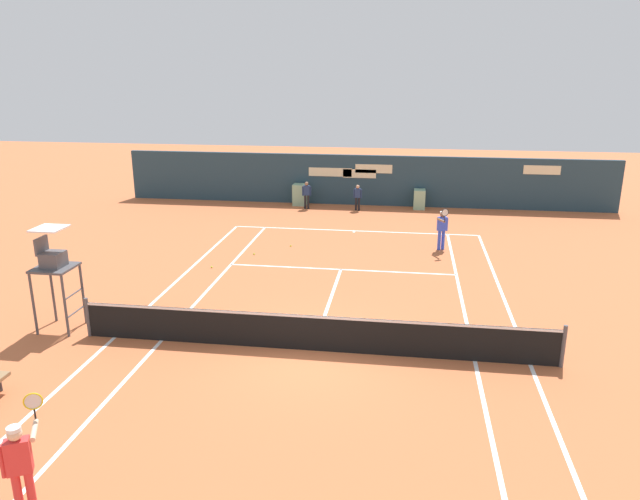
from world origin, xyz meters
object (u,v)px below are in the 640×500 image
at_px(tennis_ball_mid_court, 254,254).
at_px(tennis_ball_near_service_line, 212,267).
at_px(player_near_side, 20,462).
at_px(umpire_chair, 53,263).
at_px(player_on_baseline, 442,227).
at_px(ball_kid_right_post, 307,193).
at_px(tennis_ball_by_sideline, 291,246).
at_px(ball_kid_centre_post, 358,196).

xyz_separation_m(tennis_ball_mid_court, tennis_ball_near_service_line, (-1.11, -1.74, 0.00)).
xyz_separation_m(player_near_side, tennis_ball_mid_court, (0.11, 14.06, -0.95)).
xyz_separation_m(umpire_chair, player_on_baseline, (10.60, 9.03, -0.94)).
xyz_separation_m(player_on_baseline, ball_kid_right_post, (-6.38, 6.27, -0.14)).
distance_m(player_on_baseline, ball_kid_right_post, 8.95).
bearing_deg(tennis_ball_by_sideline, umpire_chair, -118.68).
bearing_deg(player_near_side, tennis_ball_near_service_line, 67.48).
bearing_deg(tennis_ball_near_service_line, ball_kid_right_post, 79.48).
xyz_separation_m(player_near_side, ball_kid_right_post, (0.81, 22.04, -0.19)).
height_order(player_on_baseline, ball_kid_centre_post, player_on_baseline).
bearing_deg(tennis_ball_near_service_line, ball_kid_centre_post, 65.81).
height_order(ball_kid_right_post, tennis_ball_mid_court, ball_kid_right_post).
distance_m(player_near_side, tennis_ball_mid_court, 14.09).
bearing_deg(tennis_ball_by_sideline, tennis_ball_near_service_line, -127.11).
bearing_deg(tennis_ball_mid_court, umpire_chair, -115.72).
distance_m(player_on_baseline, tennis_ball_by_sideline, 5.98).
relative_size(ball_kid_centre_post, tennis_ball_mid_court, 18.88).
height_order(ball_kid_centre_post, tennis_ball_mid_court, ball_kid_centre_post).
distance_m(tennis_ball_by_sideline, tennis_ball_mid_court, 1.73).
height_order(umpire_chair, player_near_side, umpire_chair).
bearing_deg(player_on_baseline, tennis_ball_by_sideline, -22.92).
bearing_deg(ball_kid_centre_post, ball_kid_right_post, 1.43).
bearing_deg(tennis_ball_mid_court, player_on_baseline, 13.60).
height_order(player_on_baseline, tennis_ball_near_service_line, player_on_baseline).
relative_size(umpire_chair, ball_kid_right_post, 2.07).
height_order(tennis_ball_by_sideline, tennis_ball_near_service_line, same).
relative_size(player_near_side, tennis_ball_near_service_line, 27.31).
height_order(player_near_side, ball_kid_centre_post, player_near_side).
relative_size(player_on_baseline, tennis_ball_near_service_line, 26.06).
xyz_separation_m(player_on_baseline, ball_kid_centre_post, (-3.81, 6.27, -0.19)).
distance_m(ball_kid_centre_post, tennis_ball_near_service_line, 10.69).
bearing_deg(tennis_ball_by_sideline, player_on_baseline, 4.23).
relative_size(player_on_baseline, ball_kid_right_post, 1.29).
xyz_separation_m(player_near_side, tennis_ball_by_sideline, (1.29, 15.33, -0.95)).
relative_size(umpire_chair, player_near_side, 1.54).
bearing_deg(tennis_ball_near_service_line, player_near_side, -85.38).
distance_m(ball_kid_right_post, tennis_ball_by_sideline, 6.77).
distance_m(player_on_baseline, player_near_side, 17.33).
distance_m(ball_kid_right_post, tennis_ball_mid_court, 8.05).
relative_size(ball_kid_right_post, ball_kid_centre_post, 1.07).
height_order(umpire_chair, ball_kid_right_post, umpire_chair).
bearing_deg(umpire_chair, ball_kid_right_post, 164.56).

